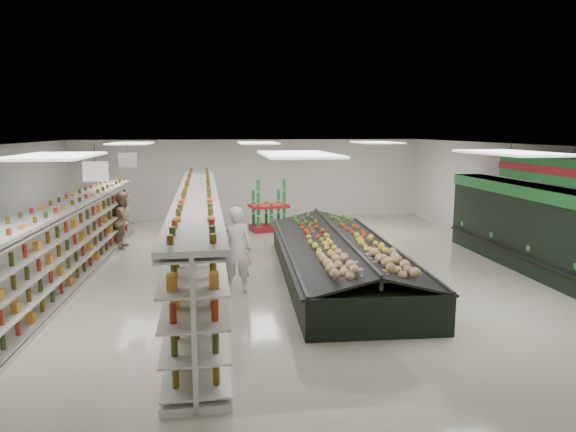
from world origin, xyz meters
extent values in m
plane|color=beige|center=(0.00, 0.00, 0.00)|extent=(16.00, 16.00, 0.00)
cube|color=white|center=(0.00, 0.00, 3.20)|extent=(14.00, 16.00, 0.02)
cube|color=white|center=(0.00, 8.00, 1.60)|extent=(14.00, 0.02, 3.20)
cube|color=white|center=(0.00, -8.00, 1.60)|extent=(14.00, 0.02, 3.20)
cube|color=white|center=(7.00, 0.00, 1.60)|extent=(0.02, 16.00, 3.20)
cube|color=black|center=(6.55, -1.50, 1.10)|extent=(0.80, 8.00, 2.20)
cube|color=#1D702C|center=(6.53, -1.50, 2.05)|extent=(0.85, 8.00, 0.30)
cube|color=black|center=(6.30, -1.50, 0.55)|extent=(0.55, 7.80, 0.15)
cube|color=silver|center=(6.40, -1.50, 1.35)|extent=(0.45, 7.70, 0.03)
cube|color=silver|center=(6.40, -1.50, 1.65)|extent=(0.45, 7.70, 0.03)
cube|color=white|center=(-3.80, -2.00, 2.75)|extent=(0.50, 0.06, 0.40)
cube|color=#A51223|center=(-3.80, -2.00, 2.75)|extent=(0.52, 0.02, 0.12)
cylinder|color=black|center=(-3.80, -2.00, 3.05)|extent=(0.01, 0.01, 0.50)
cube|color=white|center=(-3.80, 2.00, 2.75)|extent=(0.50, 0.06, 0.40)
cube|color=#A51223|center=(-3.80, 2.00, 2.75)|extent=(0.52, 0.02, 0.12)
cylinder|color=black|center=(-3.80, 2.00, 3.05)|extent=(0.01, 0.01, 0.50)
cube|color=#1D702C|center=(6.25, -1.50, 2.65)|extent=(0.10, 3.20, 0.60)
cube|color=#A51223|center=(6.19, -1.50, 2.65)|extent=(0.03, 3.20, 0.18)
cylinder|color=black|center=(6.25, -2.70, 3.05)|extent=(0.01, 0.01, 0.50)
cylinder|color=black|center=(6.25, -0.30, 3.05)|extent=(0.01, 0.01, 0.50)
cube|color=silver|center=(-4.86, -0.10, 0.05)|extent=(1.21, 10.93, 0.11)
cube|color=silver|center=(-4.86, -0.10, 0.91)|extent=(0.45, 10.90, 1.82)
cube|color=silver|center=(-4.86, -0.10, 1.85)|extent=(1.21, 10.93, 0.07)
cube|color=silver|center=(-5.07, -0.09, 0.16)|extent=(0.79, 10.82, 0.03)
cube|color=silver|center=(-5.07, -0.09, 0.56)|extent=(0.79, 10.82, 0.03)
cube|color=silver|center=(-5.07, -0.09, 0.96)|extent=(0.79, 10.82, 0.03)
cube|color=silver|center=(-5.07, -0.09, 1.36)|extent=(0.79, 10.82, 0.03)
cube|color=silver|center=(-5.07, -0.09, 1.75)|extent=(0.79, 10.82, 0.03)
cube|color=silver|center=(-4.65, -0.10, 0.16)|extent=(0.79, 10.82, 0.03)
cube|color=silver|center=(-4.65, -0.10, 0.56)|extent=(0.79, 10.82, 0.03)
cube|color=silver|center=(-4.65, -0.10, 0.96)|extent=(0.79, 10.82, 0.03)
cube|color=silver|center=(-4.65, -0.10, 1.36)|extent=(0.79, 10.82, 0.03)
cube|color=silver|center=(-4.65, -0.10, 1.75)|extent=(0.79, 10.82, 0.03)
cube|color=silver|center=(-1.84, -0.53, 0.06)|extent=(1.13, 12.39, 0.12)
cube|color=silver|center=(-1.84, -0.53, 1.03)|extent=(0.26, 12.38, 2.06)
cube|color=silver|center=(-1.84, -0.53, 2.10)|extent=(1.13, 12.39, 0.08)
cube|color=silver|center=(-2.08, -0.54, 0.19)|extent=(0.65, 12.28, 0.03)
cube|color=silver|center=(-2.08, -0.54, 0.64)|extent=(0.65, 12.28, 0.03)
cube|color=silver|center=(-2.08, -0.54, 1.09)|extent=(0.65, 12.28, 0.03)
cube|color=silver|center=(-2.08, -0.54, 1.54)|extent=(0.65, 12.28, 0.03)
cube|color=silver|center=(-2.08, -0.54, 1.99)|extent=(0.65, 12.28, 0.03)
cube|color=silver|center=(-1.61, -0.53, 0.19)|extent=(0.65, 12.28, 0.03)
cube|color=silver|center=(-1.61, -0.53, 0.64)|extent=(0.65, 12.28, 0.03)
cube|color=silver|center=(-1.61, -0.53, 1.09)|extent=(0.65, 12.28, 0.03)
cube|color=silver|center=(-1.61, -0.53, 1.54)|extent=(0.65, 12.28, 0.03)
cube|color=silver|center=(-1.61, -0.53, 1.99)|extent=(0.65, 12.28, 0.03)
cube|color=black|center=(1.52, -0.93, 0.38)|extent=(3.00, 7.79, 0.77)
cube|color=#262626|center=(0.25, -0.87, 0.79)|extent=(0.44, 7.66, 0.07)
cube|color=#262626|center=(2.79, -0.99, 0.79)|extent=(0.44, 7.66, 0.07)
cube|color=black|center=(0.84, -0.90, 0.90)|extent=(1.78, 7.62, 0.39)
cube|color=black|center=(2.20, -0.96, 0.90)|extent=(1.78, 7.62, 0.39)
cube|color=#262626|center=(1.52, -0.93, 1.01)|extent=(0.42, 7.55, 0.27)
cube|color=#A51223|center=(0.48, 5.23, 0.11)|extent=(1.41, 1.08, 0.21)
cube|color=red|center=(0.48, 5.23, 0.90)|extent=(1.48, 1.14, 0.11)
imported|color=white|center=(-1.00, -1.69, 0.97)|extent=(0.74, 0.51, 1.94)
imported|color=tan|center=(-4.20, 3.25, 0.86)|extent=(0.58, 0.87, 1.73)
camera|label=1|loc=(-1.46, -12.79, 3.58)|focal=32.00mm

